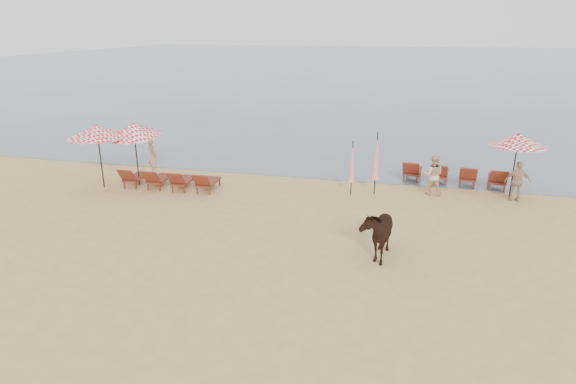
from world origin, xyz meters
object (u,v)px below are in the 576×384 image
(umbrella_open_left_a, at_px, (97,132))
(beachgoer_left, at_px, (152,156))
(umbrella_closed_right, at_px, (376,156))
(beachgoer_right_a, at_px, (433,175))
(lounger_cluster_left, at_px, (170,179))
(umbrella_closed_left, at_px, (352,162))
(lounger_cluster_right, at_px, (454,174))
(umbrella_open_right, at_px, (518,140))
(cow, at_px, (377,231))
(umbrella_open_left_b, at_px, (134,130))
(beachgoer_right_b, at_px, (518,181))

(umbrella_open_left_a, bearing_deg, beachgoer_left, 88.48)
(umbrella_closed_right, xyz_separation_m, beachgoer_right_a, (2.17, 0.48, -0.73))
(lounger_cluster_left, distance_m, umbrella_closed_left, 7.30)
(lounger_cluster_left, height_order, lounger_cluster_right, lounger_cluster_right)
(beachgoer_right_a, bearing_deg, umbrella_open_right, -169.63)
(umbrella_open_left_a, xyz_separation_m, cow, (11.16, -3.60, -1.56))
(lounger_cluster_right, height_order, beachgoer_left, beachgoer_left)
(umbrella_open_left_b, bearing_deg, umbrella_closed_right, 0.08)
(lounger_cluster_right, relative_size, umbrella_closed_left, 1.96)
(umbrella_open_right, relative_size, beachgoer_left, 1.61)
(umbrella_closed_right, bearing_deg, beachgoer_left, 176.13)
(umbrella_open_left_b, height_order, beachgoer_left, umbrella_open_left_b)
(cow, bearing_deg, umbrella_closed_left, 107.32)
(umbrella_open_left_a, height_order, beachgoer_right_b, umbrella_open_left_a)
(umbrella_open_left_a, height_order, umbrella_open_right, umbrella_open_left_a)
(lounger_cluster_right, height_order, umbrella_closed_right, umbrella_closed_right)
(cow, xyz_separation_m, beachgoer_left, (-10.27, 6.04, 0.01))
(umbrella_open_right, xyz_separation_m, cow, (-4.69, -6.30, -1.47))
(lounger_cluster_right, height_order, cow, cow)
(umbrella_open_right, distance_m, cow, 7.99)
(umbrella_closed_left, distance_m, beachgoer_right_b, 6.15)
(beachgoer_right_a, bearing_deg, lounger_cluster_right, -119.67)
(umbrella_open_left_b, height_order, beachgoer_right_b, umbrella_open_left_b)
(lounger_cluster_right, xyz_separation_m, umbrella_open_left_a, (-13.83, -3.75, 1.87))
(lounger_cluster_right, bearing_deg, umbrella_closed_left, -143.52)
(umbrella_closed_right, xyz_separation_m, beachgoer_left, (-9.87, 0.67, -0.75))
(umbrella_closed_right, bearing_deg, beachgoer_right_a, 12.59)
(umbrella_open_right, height_order, beachgoer_right_b, umbrella_open_right)
(lounger_cluster_right, bearing_deg, umbrella_closed_right, -140.22)
(umbrella_closed_left, relative_size, beachgoer_right_b, 1.40)
(umbrella_closed_left, xyz_separation_m, beachgoer_left, (-8.98, 0.93, -0.55))
(umbrella_closed_right, distance_m, beachgoer_right_a, 2.34)
(lounger_cluster_right, relative_size, umbrella_open_left_b, 1.58)
(lounger_cluster_right, distance_m, umbrella_open_left_a, 14.45)
(beachgoer_right_a, bearing_deg, umbrella_closed_left, 15.46)
(umbrella_open_left_b, relative_size, beachgoer_right_a, 1.68)
(lounger_cluster_left, relative_size, beachgoer_right_b, 2.47)
(umbrella_open_left_a, relative_size, umbrella_closed_left, 1.20)
(umbrella_closed_left, xyz_separation_m, cow, (1.29, -5.12, -0.56))
(umbrella_closed_left, relative_size, beachgoer_right_a, 1.36)
(umbrella_closed_right, bearing_deg, cow, -85.70)
(umbrella_open_left_a, relative_size, beachgoer_left, 1.68)
(beachgoer_right_a, height_order, beachgoer_right_b, beachgoer_right_a)
(umbrella_open_left_a, relative_size, umbrella_open_left_b, 0.97)
(umbrella_open_right, bearing_deg, lounger_cluster_left, -154.05)
(umbrella_open_left_a, bearing_deg, lounger_cluster_right, 33.63)
(beachgoer_right_b, bearing_deg, umbrella_open_left_a, 7.59)
(umbrella_open_left_b, xyz_separation_m, beachgoer_right_a, (11.72, 1.59, -1.51))
(umbrella_closed_left, bearing_deg, lounger_cluster_left, -171.69)
(lounger_cluster_left, distance_m, beachgoer_right_b, 13.37)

